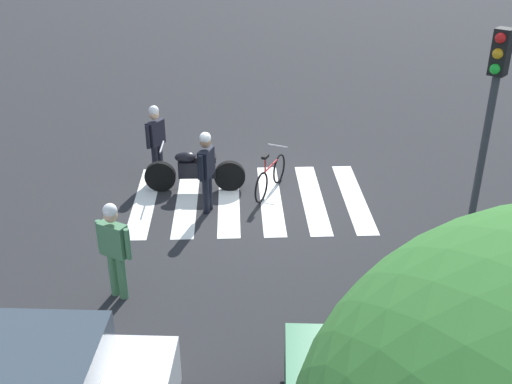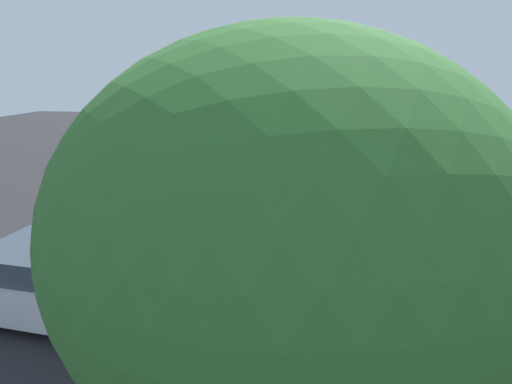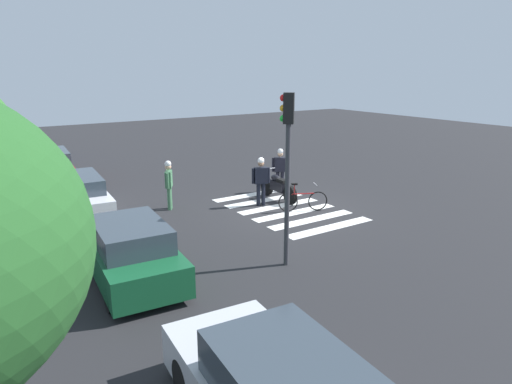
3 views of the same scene
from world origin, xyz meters
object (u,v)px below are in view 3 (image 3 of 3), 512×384
leaning_bicycle (303,201)px  car_green_compact (130,251)px  officer_by_motorcycle (261,178)px  car_maroon_wagon (49,167)px  traffic_light_pole (287,153)px  car_white_van (74,196)px  police_motorcycle (278,187)px  officer_on_foot (280,167)px  car_blue_hatchback (28,149)px  pedestrian_bystander (169,182)px

leaning_bicycle → car_green_compact: bearing=105.6°
officer_by_motorcycle → leaning_bicycle: bearing=-148.5°
car_maroon_wagon → traffic_light_pole: bearing=-165.0°
officer_by_motorcycle → car_white_van: bearing=67.7°
officer_by_motorcycle → car_white_van: 6.28m
police_motorcycle → officer_by_motorcycle: size_ratio=1.27×
car_maroon_wagon → traffic_light_pole: 13.03m
car_green_compact → car_white_van: 5.56m
officer_on_foot → car_green_compact: bearing=120.4°
officer_on_foot → car_maroon_wagon: size_ratio=0.38×
officer_by_motorcycle → car_maroon_wagon: 9.69m
car_blue_hatchback → traffic_light_pole: 18.57m
officer_by_motorcycle → traffic_light_pole: 5.42m
car_green_compact → car_blue_hatchback: car_green_compact is taller
officer_on_foot → car_green_compact: size_ratio=0.42×
leaning_bicycle → car_green_compact: size_ratio=0.38×
car_blue_hatchback → traffic_light_pole: size_ratio=1.02×
police_motorcycle → officer_on_foot: bearing=-39.3°
car_maroon_wagon → car_blue_hatchback: size_ratio=1.04×
officer_on_foot → car_blue_hatchback: 14.44m
officer_on_foot → car_maroon_wagon: 9.94m
car_green_compact → officer_on_foot: bearing=-59.6°
leaning_bicycle → police_motorcycle: bearing=-5.3°
car_maroon_wagon → car_blue_hatchback: 5.71m
car_white_van → traffic_light_pole: bearing=-153.3°
car_white_van → car_maroon_wagon: car_white_van is taller
officer_by_motorcycle → car_blue_hatchback: 14.73m
officer_on_foot → pedestrian_bystander: 4.60m
car_green_compact → traffic_light_pole: bearing=-111.7°
pedestrian_bystander → traffic_light_pole: size_ratio=0.41×
car_white_van → traffic_light_pole: traffic_light_pole is taller
traffic_light_pole → pedestrian_bystander: bearing=5.5°
leaning_bicycle → car_white_van: 7.60m
car_maroon_wagon → car_white_van: bearing=178.5°
pedestrian_bystander → car_maroon_wagon: 7.07m
officer_by_motorcycle → pedestrian_bystander: officer_by_motorcycle is taller
leaning_bicycle → officer_on_foot: (2.54, -0.89, 0.61)m
car_green_compact → car_white_van: car_green_compact is taller
pedestrian_bystander → car_green_compact: bearing=147.7°
pedestrian_bystander → car_maroon_wagon: pedestrian_bystander is taller
police_motorcycle → car_white_van: car_white_van is taller
car_green_compact → police_motorcycle: bearing=-62.7°
officer_on_foot → car_white_van: (1.18, 7.51, -0.31)m
officer_by_motorcycle → police_motorcycle: bearing=-73.1°
leaning_bicycle → car_blue_hatchback: size_ratio=0.36×
car_green_compact → traffic_light_pole: (-1.37, -3.44, 2.16)m
officer_on_foot → traffic_light_pole: bearing=145.0°
leaning_bicycle → car_white_van: (3.72, 6.62, 0.30)m
car_white_van → car_green_compact: bearing=-179.6°
pedestrian_bystander → car_blue_hatchback: 12.54m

